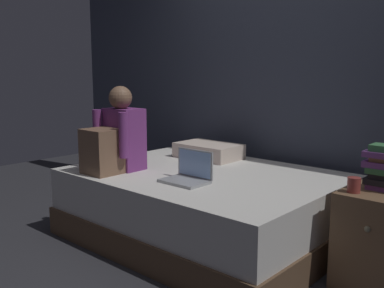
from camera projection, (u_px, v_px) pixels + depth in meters
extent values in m
plane|color=#2D2D33|center=(197.00, 256.00, 3.10)|extent=(8.00, 8.00, 0.00)
cube|color=#383D4C|center=(290.00, 65.00, 3.75)|extent=(5.60, 0.10, 2.70)
cube|color=brown|center=(204.00, 225.00, 3.43)|extent=(2.00, 1.50, 0.21)
cube|color=silver|center=(204.00, 192.00, 3.39)|extent=(1.96, 1.46, 0.32)
cube|color=brown|center=(380.00, 240.00, 2.62)|extent=(0.44, 0.44, 0.59)
sphere|color=gray|center=(367.00, 229.00, 2.44)|extent=(0.04, 0.04, 0.04)
cube|color=#75337A|center=(125.00, 139.00, 3.44)|extent=(0.30, 0.20, 0.48)
sphere|color=brown|center=(120.00, 98.00, 3.36)|extent=(0.18, 0.18, 0.18)
cube|color=brown|center=(102.00, 151.00, 3.29)|extent=(0.26, 0.24, 0.34)
cylinder|color=#75337A|center=(97.00, 131.00, 3.43)|extent=(0.07, 0.07, 0.34)
cylinder|color=#75337A|center=(123.00, 135.00, 3.22)|extent=(0.07, 0.07, 0.34)
cube|color=#9EA0A5|center=(184.00, 182.00, 3.03)|extent=(0.32, 0.22, 0.02)
cube|color=#9EA0A5|center=(195.00, 163.00, 3.10)|extent=(0.32, 0.01, 0.20)
cube|color=#8CB2EA|center=(194.00, 164.00, 3.09)|extent=(0.29, 0.00, 0.18)
cube|color=beige|center=(209.00, 151.00, 3.90)|extent=(0.56, 0.36, 0.13)
cube|color=#703D84|center=(384.00, 187.00, 2.62)|extent=(0.18, 0.14, 0.03)
cube|color=black|center=(382.00, 182.00, 2.61)|extent=(0.19, 0.13, 0.04)
cube|color=#703D84|center=(384.00, 165.00, 2.59)|extent=(0.22, 0.14, 0.04)
cube|color=#703D84|center=(384.00, 154.00, 2.58)|extent=(0.21, 0.15, 0.03)
cylinder|color=#933833|center=(354.00, 185.00, 2.56)|extent=(0.08, 0.08, 0.09)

